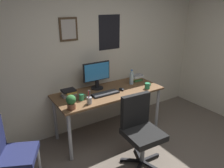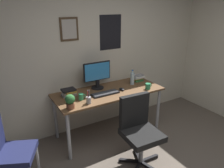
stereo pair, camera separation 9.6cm
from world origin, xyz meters
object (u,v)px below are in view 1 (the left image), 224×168
at_px(computer_mouse, 122,89).
at_px(side_chair, 10,152).
at_px(keyboard, 105,93).
at_px(coffee_mug_near, 82,97).
at_px(monitor, 97,74).
at_px(water_bottle, 131,78).
at_px(pen_cup, 89,100).
at_px(coffee_mug_far, 147,86).
at_px(potted_plant, 71,101).
at_px(office_chair, 140,127).
at_px(book_stack_left, 137,78).
at_px(book_stack_right, 69,93).

bearing_deg(computer_mouse, side_chair, -170.02).
distance_m(keyboard, coffee_mug_near, 0.39).
height_order(monitor, water_bottle, monitor).
bearing_deg(pen_cup, coffee_mug_far, -0.25).
xyz_separation_m(side_chair, keyboard, (1.42, 0.30, 0.27)).
bearing_deg(coffee_mug_far, potted_plant, -179.69).
distance_m(monitor, coffee_mug_far, 0.84).
bearing_deg(office_chair, book_stack_left, 54.10).
bearing_deg(pen_cup, book_stack_left, 19.16).
xyz_separation_m(potted_plant, book_stack_left, (1.41, 0.41, -0.05)).
height_order(side_chair, book_stack_right, same).
xyz_separation_m(office_chair, computer_mouse, (0.20, 0.72, 0.25)).
bearing_deg(book_stack_left, coffee_mug_near, -168.84).
relative_size(monitor, coffee_mug_near, 4.23).
relative_size(pen_cup, book_stack_right, 0.96).
xyz_separation_m(computer_mouse, pen_cup, (-0.65, -0.16, 0.04)).
distance_m(computer_mouse, coffee_mug_far, 0.43).
bearing_deg(potted_plant, office_chair, -37.60).
relative_size(book_stack_left, book_stack_right, 1.07).
bearing_deg(coffee_mug_far, coffee_mug_near, 171.20).
relative_size(monitor, computer_mouse, 4.18).
distance_m(office_chair, keyboard, 0.77).
bearing_deg(monitor, book_stack_right, -172.51).
xyz_separation_m(monitor, pen_cup, (-0.36, -0.44, -0.19)).
relative_size(coffee_mug_near, coffee_mug_far, 0.90).
xyz_separation_m(office_chair, book_stack_right, (-0.59, 0.94, 0.29)).
relative_size(keyboard, computer_mouse, 3.91).
height_order(keyboard, book_stack_right, book_stack_right).
xyz_separation_m(coffee_mug_near, pen_cup, (0.04, -0.16, 0.01)).
distance_m(coffee_mug_far, book_stack_left, 0.41).
distance_m(coffee_mug_near, book_stack_left, 1.21).
distance_m(water_bottle, potted_plant, 1.26).
relative_size(office_chair, coffee_mug_near, 8.73).
relative_size(water_bottle, coffee_mug_near, 2.32).
height_order(monitor, coffee_mug_far, monitor).
distance_m(office_chair, side_chair, 1.58).
height_order(computer_mouse, pen_cup, pen_cup).
xyz_separation_m(computer_mouse, book_stack_left, (0.49, 0.24, 0.04)).
distance_m(computer_mouse, water_bottle, 0.35).
bearing_deg(potted_plant, book_stack_right, 72.11).
distance_m(water_bottle, coffee_mug_far, 0.33).
xyz_separation_m(potted_plant, pen_cup, (0.27, 0.01, -0.05)).
xyz_separation_m(monitor, water_bottle, (0.59, -0.14, -0.13)).
bearing_deg(book_stack_left, water_bottle, -153.25).
distance_m(pen_cup, book_stack_right, 0.40).
height_order(water_bottle, book_stack_left, water_bottle).
relative_size(coffee_mug_far, book_stack_left, 0.54).
xyz_separation_m(coffee_mug_near, potted_plant, (-0.23, -0.18, 0.06)).
bearing_deg(keyboard, side_chair, -168.05).
height_order(office_chair, coffee_mug_near, office_chair).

